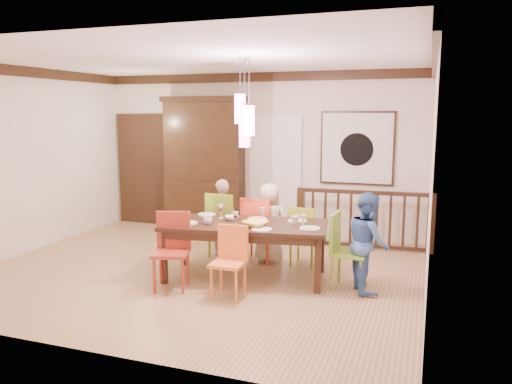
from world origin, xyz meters
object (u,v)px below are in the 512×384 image
(person_far_mid, at_px, (270,223))
(person_end_right, at_px, (368,242))
(dining_table, at_px, (245,229))
(chair_end_right, at_px, (350,246))
(balustrade, at_px, (364,218))
(person_far_left, at_px, (222,218))
(chair_far_left, at_px, (225,220))
(china_hutch, at_px, (204,164))

(person_far_mid, bearing_deg, person_end_right, 153.98)
(dining_table, relative_size, chair_end_right, 2.37)
(balustrade, height_order, person_far_mid, person_far_mid)
(person_far_left, distance_m, person_far_mid, 0.79)
(person_far_left, relative_size, person_far_mid, 1.02)
(dining_table, bearing_deg, person_far_mid, 75.16)
(chair_far_left, relative_size, china_hutch, 0.41)
(balustrade, bearing_deg, person_end_right, -84.42)
(person_far_mid, bearing_deg, china_hutch, -40.18)
(chair_far_left, distance_m, person_far_mid, 0.71)
(balustrade, relative_size, person_far_left, 1.83)
(china_hutch, height_order, person_far_mid, china_hutch)
(china_hutch, height_order, person_far_left, china_hutch)
(chair_end_right, bearing_deg, chair_far_left, 72.93)
(dining_table, relative_size, chair_far_left, 2.25)
(china_hutch, xyz_separation_m, person_far_left, (0.98, -1.48, -0.65))
(chair_far_left, bearing_deg, person_end_right, 164.82)
(person_far_left, relative_size, person_end_right, 0.97)
(person_end_right, bearing_deg, chair_far_left, 48.37)
(balustrade, distance_m, person_far_left, 2.31)
(chair_end_right, height_order, person_end_right, person_end_right)
(china_hutch, distance_m, balustrade, 3.10)
(dining_table, xyz_separation_m, person_far_left, (-0.70, 0.86, -0.07))
(dining_table, distance_m, balustrade, 2.39)
(dining_table, relative_size, china_hutch, 0.91)
(china_hutch, bearing_deg, person_end_right, -34.97)
(balustrade, height_order, person_end_right, person_end_right)
(dining_table, distance_m, person_far_left, 1.11)
(chair_end_right, bearing_deg, balustrade, 6.49)
(chair_end_right, height_order, china_hutch, china_hutch)
(chair_end_right, distance_m, person_far_mid, 1.52)
(chair_far_left, height_order, person_end_right, person_end_right)
(chair_far_left, relative_size, chair_end_right, 1.05)
(dining_table, height_order, china_hutch, china_hutch)
(balustrade, distance_m, person_end_right, 1.98)
(dining_table, bearing_deg, china_hutch, 116.98)
(balustrade, height_order, person_far_left, person_far_left)
(chair_far_left, xyz_separation_m, person_end_right, (2.23, -0.78, 0.04))
(person_far_mid, xyz_separation_m, person_end_right, (1.52, -0.77, 0.03))
(balustrade, bearing_deg, person_far_mid, -139.02)
(chair_end_right, distance_m, person_far_left, 2.25)
(person_far_left, height_order, person_far_mid, person_far_left)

